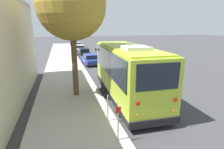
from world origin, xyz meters
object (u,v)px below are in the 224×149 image
(parked_sedan_silver, at_px, (78,46))
(sign_post_far, at_px, (108,108))
(parked_sedan_black, at_px, (84,53))
(sign_post_near, at_px, (118,123))
(shuttle_bus, at_px, (126,69))
(parked_sedan_white, at_px, (80,49))
(street_tree, at_px, (71,1))
(parked_sedan_gray, at_px, (74,43))
(parked_sedan_blue, at_px, (90,60))

(parked_sedan_silver, relative_size, sign_post_far, 3.16)
(parked_sedan_black, bearing_deg, sign_post_near, 173.49)
(shuttle_bus, height_order, sign_post_far, shuttle_bus)
(parked_sedan_white, distance_m, street_tree, 23.52)
(parked_sedan_silver, height_order, sign_post_far, sign_post_far)
(parked_sedan_black, height_order, parked_sedan_gray, parked_sedan_gray)
(parked_sedan_black, distance_m, parked_sedan_silver, 11.27)
(parked_sedan_white, relative_size, parked_sedan_silver, 1.05)
(parked_sedan_blue, bearing_deg, sign_post_near, 170.29)
(street_tree, bearing_deg, sign_post_near, -168.29)
(parked_sedan_black, relative_size, street_tree, 0.54)
(parked_sedan_blue, xyz_separation_m, street_tree, (-10.41, 2.75, 5.57))
(sign_post_near, bearing_deg, parked_sedan_blue, -5.57)
(parked_sedan_blue, relative_size, sign_post_far, 3.24)
(shuttle_bus, distance_m, street_tree, 5.44)
(shuttle_bus, distance_m, parked_sedan_black, 18.16)
(parked_sedan_white, bearing_deg, sign_post_near, -179.25)
(parked_sedan_silver, bearing_deg, sign_post_near, 179.91)
(shuttle_bus, bearing_deg, parked_sedan_black, 4.18)
(parked_sedan_white, xyz_separation_m, parked_sedan_silver, (5.55, -0.10, 0.02))
(shuttle_bus, distance_m, parked_sedan_silver, 29.40)
(sign_post_near, bearing_deg, parked_sedan_black, -4.01)
(parked_sedan_black, relative_size, parked_sedan_white, 1.01)
(sign_post_near, distance_m, sign_post_far, 1.60)
(parked_sedan_silver, bearing_deg, parked_sedan_gray, 5.09)
(parked_sedan_silver, height_order, parked_sedan_gray, parked_sedan_silver)
(sign_post_far, bearing_deg, parked_sedan_gray, -2.17)
(parked_sedan_silver, bearing_deg, parked_sedan_black, -177.85)
(parked_sedan_white, bearing_deg, parked_sedan_black, -176.33)
(parked_sedan_blue, bearing_deg, parked_sedan_silver, -4.61)
(parked_sedan_blue, distance_m, parked_sedan_white, 12.26)
(parked_sedan_gray, distance_m, street_tree, 35.10)
(parked_sedan_white, distance_m, sign_post_near, 28.41)
(parked_sedan_silver, bearing_deg, shuttle_bus, -176.52)
(parked_sedan_black, bearing_deg, parked_sedan_gray, -2.10)
(parked_sedan_gray, bearing_deg, sign_post_far, 175.72)
(parked_sedan_silver, xyz_separation_m, street_tree, (-28.22, 2.90, 5.54))
(street_tree, bearing_deg, parked_sedan_black, -9.27)
(parked_sedan_black, distance_m, parked_sedan_gray, 17.61)
(parked_sedan_white, xyz_separation_m, sign_post_far, (-26.76, 1.62, 0.23))
(sign_post_far, bearing_deg, shuttle_bus, -35.09)
(parked_sedan_blue, bearing_deg, street_tree, 161.08)
(sign_post_far, bearing_deg, parked_sedan_silver, -3.05)
(shuttle_bus, relative_size, parked_sedan_gray, 1.86)
(shuttle_bus, bearing_deg, sign_post_far, 147.60)
(parked_sedan_blue, height_order, parked_sedan_black, same)
(parked_sedan_silver, xyz_separation_m, sign_post_near, (-33.91, 1.72, 0.30))
(sign_post_near, bearing_deg, street_tree, 11.71)
(parked_sedan_silver, bearing_deg, sign_post_far, 179.76)
(parked_sedan_blue, distance_m, sign_post_far, 14.58)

